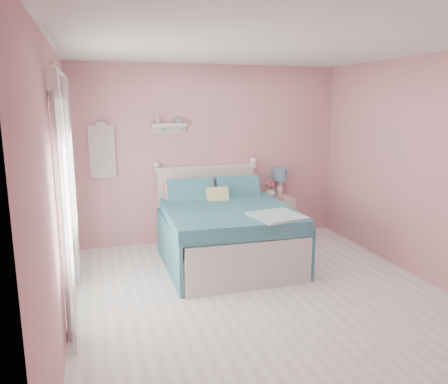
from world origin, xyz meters
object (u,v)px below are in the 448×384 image
bed (225,232)px  table_lamp (280,176)px  nightstand (277,217)px  teacup (280,197)px  vase (270,192)px

bed → table_lamp: bed is taller
bed → nightstand: bearing=37.0°
teacup → nightstand: bearing=78.7°
table_lamp → teacup: (-0.11, -0.26, -0.27)m
bed → table_lamp: 1.55m
bed → table_lamp: (1.17, 0.87, 0.54)m
bed → teacup: (1.05, 0.61, 0.27)m
table_lamp → teacup: 0.39m
table_lamp → teacup: bearing=-113.4°
nightstand → table_lamp: table_lamp is taller
bed → vase: bed is taller
bed → teacup: bed is taller
nightstand → table_lamp: (0.08, 0.12, 0.62)m
vase → teacup: 0.20m
teacup → vase: bearing=114.0°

